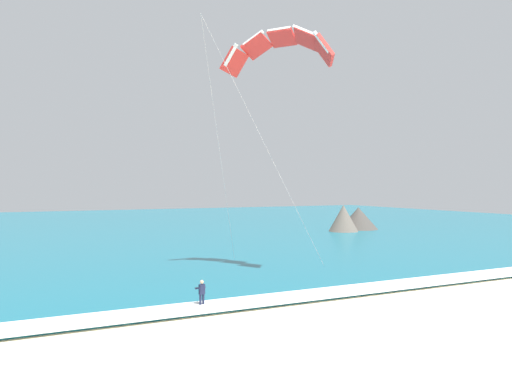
% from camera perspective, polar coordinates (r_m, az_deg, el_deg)
% --- Properties ---
extents(sea, '(200.00, 120.00, 0.20)m').
position_cam_1_polar(sea, '(86.23, -19.69, -4.09)').
color(sea, '#146075').
rests_on(sea, ground).
extents(surf_foam, '(200.00, 2.81, 0.04)m').
position_cam_1_polar(surf_foam, '(28.78, -7.15, -13.48)').
color(surf_foam, white).
rests_on(surf_foam, sea).
extents(surfboard, '(0.72, 1.46, 0.09)m').
position_cam_1_polar(surfboard, '(29.49, -6.44, -13.52)').
color(surfboard, '#E04C38').
rests_on(surfboard, ground).
extents(kitesurfer, '(0.59, 0.59, 1.69)m').
position_cam_1_polar(kitesurfer, '(29.30, -6.46, -11.78)').
color(kitesurfer, '#191E38').
rests_on(kitesurfer, ground).
extents(kite_primary, '(11.90, 10.30, 18.77)m').
position_cam_1_polar(kite_primary, '(40.31, 2.79, 16.86)').
color(kite_primary, red).
extents(headland_right, '(10.33, 7.97, 4.35)m').
position_cam_1_polar(headland_right, '(78.83, 11.43, -3.13)').
color(headland_right, '#47423D').
rests_on(headland_right, ground).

